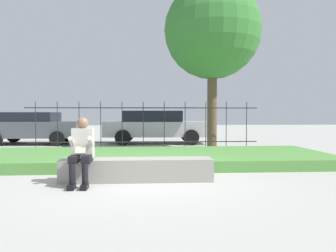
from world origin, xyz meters
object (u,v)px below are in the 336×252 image
(stone_bench, at_px, (137,171))
(car_parked_left, at_px, (33,127))
(person_seated_reader, at_px, (82,148))
(tree_behind_fence, at_px, (212,31))
(car_parked_center, at_px, (156,126))

(stone_bench, bearing_deg, car_parked_left, 120.37)
(stone_bench, height_order, person_seated_reader, person_seated_reader)
(tree_behind_fence, bearing_deg, person_seated_reader, -122.40)
(person_seated_reader, bearing_deg, tree_behind_fence, 57.60)
(person_seated_reader, relative_size, car_parked_center, 0.27)
(car_parked_left, xyz_separation_m, car_parked_center, (5.22, -0.07, 0.03))
(tree_behind_fence, bearing_deg, stone_bench, -115.69)
(stone_bench, distance_m, car_parked_center, 7.86)
(person_seated_reader, xyz_separation_m, tree_behind_fence, (3.50, 5.52, 3.53))
(car_parked_left, bearing_deg, stone_bench, -58.21)
(car_parked_center, bearing_deg, person_seated_reader, -99.15)
(person_seated_reader, height_order, car_parked_left, car_parked_left)
(stone_bench, bearing_deg, person_seated_reader, -163.36)
(person_seated_reader, xyz_separation_m, car_parked_center, (1.58, 8.12, 0.09))
(person_seated_reader, distance_m, tree_behind_fence, 7.42)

